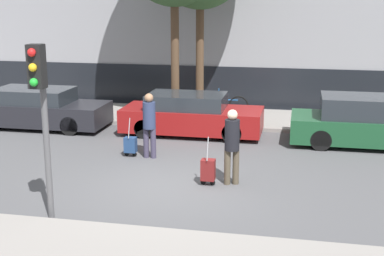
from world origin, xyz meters
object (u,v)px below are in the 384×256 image
Objects in this scene: pedestrian_right at (232,142)px; trolley_right at (208,170)px; pedestrian_left at (149,121)px; parked_bicycle at (224,105)px; parked_car_2 at (369,123)px; traffic_light at (40,97)px; trolley_left at (130,145)px; parked_car_0 at (38,109)px; parked_car_1 at (191,115)px.

pedestrian_right reaches higher than trolley_right.
pedestrian_left is 1.00× the size of pedestrian_right.
pedestrian_left is at bearing -103.97° from parked_bicycle.
traffic_light is at bearing -134.33° from parked_car_2.
pedestrian_right is at bearing -130.43° from parked_car_2.
trolley_left is 0.61× the size of pedestrian_right.
parked_car_0 is at bearing 130.96° from pedestrian_right.
traffic_light reaches higher than pedestrian_right.
trolley_right is 0.65× the size of parked_bicycle.
pedestrian_right is 4.50m from traffic_light.
trolley_right is at bearing -73.61° from parked_car_1.
trolley_right is at bearing -179.94° from pedestrian_right.
parked_car_0 is 2.55× the size of pedestrian_right.
trolley_right is at bearing -41.88° from pedestrian_left.
traffic_light is at bearing -100.96° from parked_car_1.
parked_car_1 is 0.96× the size of parked_car_2.
traffic_light is (-3.23, -2.78, 1.44)m from pedestrian_right.
parked_car_2 is (10.48, -0.16, 0.05)m from parked_car_0.
parked_bicycle is (0.69, 2.45, -0.13)m from parked_car_1.
parked_bicycle is at bearing 77.58° from pedestrian_left.
pedestrian_left is 2.93m from pedestrian_right.
trolley_right is (-4.00, -4.25, -0.31)m from parked_car_2.
trolley_right is 6.98m from parked_bicycle.
traffic_light is (-6.70, -6.86, 1.78)m from parked_car_2.
parked_car_1 is at bearing 67.05° from trolley_left.
parked_car_1 is 5.33m from parked_car_2.
parked_car_0 is at bearing 145.75° from trolley_right.
pedestrian_left is at bearing 136.57° from trolley_right.
parked_car_0 is 5.15m from parked_car_1.
parked_car_0 is 10.48m from parked_car_2.
parked_car_0 is at bearing -156.52° from parked_bicycle.
parked_car_2 is 5.36m from parked_bicycle.
trolley_right is (2.46, -1.82, 0.04)m from trolley_left.
traffic_light is 1.94× the size of parked_bicycle.
parked_car_0 is 4.19× the size of trolley_left.
pedestrian_right reaches higher than pedestrian_left.
trolley_right is (-0.52, -0.17, -0.65)m from pedestrian_right.
parked_car_0 is 8.18m from traffic_light.
trolley_left is (-0.55, 0.01, -0.68)m from pedestrian_left.
parked_car_0 is 6.37m from parked_bicycle.
pedestrian_left reaches higher than parked_car_2.
pedestrian_right is (2.98, -1.65, 0.69)m from trolley_left.
parked_car_2 is 9.76m from traffic_light.
pedestrian_left is 2.71m from trolley_right.
parked_car_1 is 2.55m from parked_bicycle.
traffic_light is 9.98m from parked_bicycle.
traffic_light reaches higher than parked_car_2.
parked_bicycle is (-4.63, 2.70, -0.18)m from parked_car_2.
trolley_left is (-6.46, -2.43, -0.35)m from parked_car_2.
trolley_right is at bearing -133.27° from parked_car_2.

